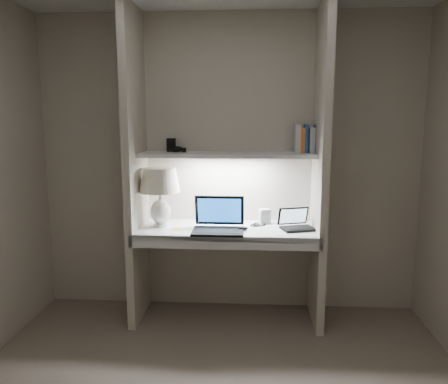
# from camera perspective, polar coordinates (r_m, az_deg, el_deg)

# --- Properties ---
(back_wall) EXTENTS (3.20, 0.01, 2.50)m
(back_wall) POSITION_cam_1_polar(r_m,az_deg,el_deg) (3.71, 0.60, 3.57)
(back_wall) COLOR #BEB3A2
(back_wall) RESTS_ON floor
(alcove_panel_left) EXTENTS (0.06, 0.55, 2.50)m
(alcove_panel_left) POSITION_cam_1_polar(r_m,az_deg,el_deg) (3.56, -11.48, 3.11)
(alcove_panel_left) COLOR #BEB3A2
(alcove_panel_left) RESTS_ON floor
(alcove_panel_right) EXTENTS (0.06, 0.55, 2.50)m
(alcove_panel_right) POSITION_cam_1_polar(r_m,az_deg,el_deg) (3.48, 12.47, 2.93)
(alcove_panel_right) COLOR #BEB3A2
(alcove_panel_right) RESTS_ON floor
(desk) EXTENTS (1.40, 0.55, 0.04)m
(desk) POSITION_cam_1_polar(r_m,az_deg,el_deg) (3.53, 0.35, -5.00)
(desk) COLOR white
(desk) RESTS_ON alcove_panel_left
(desk_apron) EXTENTS (1.46, 0.03, 0.10)m
(desk_apron) POSITION_cam_1_polar(r_m,az_deg,el_deg) (3.29, 0.08, -6.64)
(desk_apron) COLOR silver
(desk_apron) RESTS_ON desk
(shelf) EXTENTS (1.40, 0.36, 0.03)m
(shelf) POSITION_cam_1_polar(r_m,az_deg,el_deg) (3.53, 0.45, 4.88)
(shelf) COLOR silver
(shelf) RESTS_ON back_wall
(strip_light) EXTENTS (0.60, 0.04, 0.02)m
(strip_light) POSITION_cam_1_polar(r_m,az_deg,el_deg) (3.53, 0.45, 4.52)
(strip_light) COLOR white
(strip_light) RESTS_ON shelf
(table_lamp) EXTENTS (0.33, 0.33, 0.48)m
(table_lamp) POSITION_cam_1_polar(r_m,az_deg,el_deg) (3.55, -8.37, 0.64)
(table_lamp) COLOR white
(table_lamp) RESTS_ON desk
(laptop_main) EXTENTS (0.39, 0.34, 0.26)m
(laptop_main) POSITION_cam_1_polar(r_m,az_deg,el_deg) (3.43, -0.72, -4.10)
(laptop_main) COLOR black
(laptop_main) RESTS_ON desk
(laptop_netbook) EXTENTS (0.30, 0.28, 0.16)m
(laptop_netbook) POSITION_cam_1_polar(r_m,az_deg,el_deg) (3.54, 9.40, -4.13)
(laptop_netbook) COLOR black
(laptop_netbook) RESTS_ON desk
(speaker) EXTENTS (0.11, 0.09, 0.13)m
(speaker) POSITION_cam_1_polar(r_m,az_deg,el_deg) (3.66, 5.34, -3.20)
(speaker) COLOR silver
(speaker) RESTS_ON desk
(mouse) EXTENTS (0.09, 0.06, 0.03)m
(mouse) POSITION_cam_1_polar(r_m,az_deg,el_deg) (3.45, 2.43, -4.76)
(mouse) COLOR black
(mouse) RESTS_ON desk
(cable_coil) EXTENTS (0.13, 0.13, 0.01)m
(cable_coil) POSITION_cam_1_polar(r_m,az_deg,el_deg) (3.62, 4.63, -4.23)
(cable_coil) COLOR black
(cable_coil) RESTS_ON desk
(sticky_note) EXTENTS (0.09, 0.09, 0.00)m
(sticky_note) POSITION_cam_1_polar(r_m,az_deg,el_deg) (3.49, -6.19, -4.87)
(sticky_note) COLOR yellow
(sticky_note) RESTS_ON desk
(book_row) EXTENTS (0.22, 0.15, 0.23)m
(book_row) POSITION_cam_1_polar(r_m,az_deg,el_deg) (3.60, 10.90, 6.77)
(book_row) COLOR white
(book_row) RESTS_ON shelf
(shelf_box) EXTENTS (0.07, 0.06, 0.11)m
(shelf_box) POSITION_cam_1_polar(r_m,az_deg,el_deg) (3.69, -6.92, 6.12)
(shelf_box) COLOR black
(shelf_box) RESTS_ON shelf
(shelf_gadget) EXTENTS (0.13, 0.10, 0.05)m
(shelf_gadget) POSITION_cam_1_polar(r_m,az_deg,el_deg) (3.61, -6.27, 5.59)
(shelf_gadget) COLOR black
(shelf_gadget) RESTS_ON shelf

